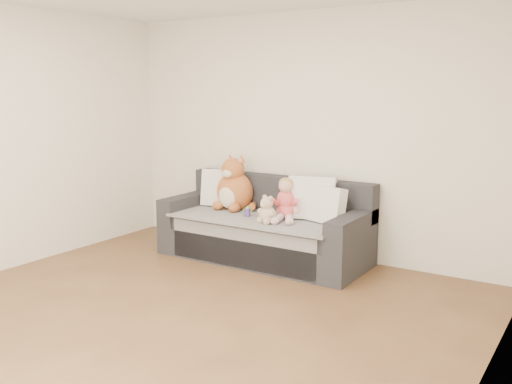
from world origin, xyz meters
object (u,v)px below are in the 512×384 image
toddler (285,202)px  sofa (266,230)px  plush_cat (234,188)px  teddy_bear (267,212)px  sippy_cup (247,211)px

toddler → sofa: bearing=146.1°
sofa → toddler: size_ratio=5.00×
plush_cat → toddler: bearing=-9.3°
sofa → teddy_bear: size_ratio=7.63×
toddler → sippy_cup: size_ratio=3.94×
sofa → teddy_bear: bearing=-56.6°
teddy_bear → sofa: bearing=142.2°
plush_cat → sippy_cup: (0.33, -0.24, -0.18)m
sofa → teddy_bear: 0.46m
toddler → sippy_cup: 0.43m
toddler → plush_cat: plush_cat is taller
sofa → toddler: (0.27, -0.06, 0.34)m
toddler → teddy_bear: toddler is taller
sippy_cup → teddy_bear: bearing=-24.9°
toddler → sippy_cup: toddler is taller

